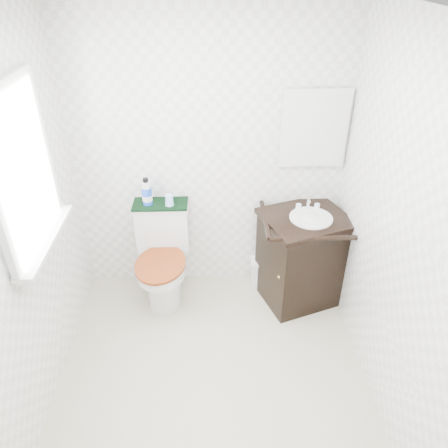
{
  "coord_description": "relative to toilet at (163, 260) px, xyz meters",
  "views": [
    {
      "loc": [
        0.02,
        -2.05,
        2.61
      ],
      "look_at": [
        0.1,
        0.75,
        0.86
      ],
      "focal_mm": 35.0,
      "sensor_mm": 36.0,
      "label": 1
    }
  ],
  "objects": [
    {
      "name": "cup",
      "position": [
        0.08,
        0.09,
        0.54
      ],
      "size": [
        0.07,
        0.07,
        0.09
      ],
      "primitive_type": "cone",
      "color": "#90B3ED",
      "rests_on": "towel"
    },
    {
      "name": "wall_right",
      "position": [
        1.51,
        -0.97,
        0.83
      ],
      "size": [
        0.0,
        2.4,
        2.4
      ],
      "primitive_type": "plane",
      "rotation": [
        1.57,
        0.0,
        -1.57
      ],
      "color": "silver",
      "rests_on": "ground"
    },
    {
      "name": "mouthwash_bottle",
      "position": [
        -0.1,
        0.12,
        0.6
      ],
      "size": [
        0.08,
        0.08,
        0.23
      ],
      "color": "blue",
      "rests_on": "towel"
    },
    {
      "name": "trash_bin",
      "position": [
        0.86,
        0.08,
        -0.22
      ],
      "size": [
        0.2,
        0.17,
        0.29
      ],
      "color": "silver",
      "rests_on": "floor"
    },
    {
      "name": "wall_front",
      "position": [
        0.41,
        -2.17,
        0.83
      ],
      "size": [
        2.4,
        0.0,
        2.4
      ],
      "primitive_type": "plane",
      "rotation": [
        -1.57,
        0.0,
        0.0
      ],
      "color": "silver",
      "rests_on": "ground"
    },
    {
      "name": "ceiling",
      "position": [
        0.41,
        -0.97,
        2.03
      ],
      "size": [
        2.4,
        2.4,
        0.0
      ],
      "primitive_type": "plane",
      "rotation": [
        3.14,
        0.0,
        0.0
      ],
      "color": "white",
      "rests_on": "wall_back"
    },
    {
      "name": "mirror",
      "position": [
        1.22,
        0.21,
        1.08
      ],
      "size": [
        0.5,
        0.02,
        0.6
      ],
      "primitive_type": "cube",
      "color": "silver",
      "rests_on": "wall_back"
    },
    {
      "name": "floor",
      "position": [
        0.41,
        -0.97,
        -0.37
      ],
      "size": [
        2.4,
        2.4,
        0.0
      ],
      "primitive_type": "plane",
      "color": "#BAAE96",
      "rests_on": "ground"
    },
    {
      "name": "wall_back",
      "position": [
        0.41,
        0.23,
        0.83
      ],
      "size": [
        2.4,
        0.0,
        2.4
      ],
      "primitive_type": "plane",
      "rotation": [
        1.57,
        0.0,
        0.0
      ],
      "color": "silver",
      "rests_on": "ground"
    },
    {
      "name": "towel",
      "position": [
        0.0,
        0.12,
        0.48
      ],
      "size": [
        0.45,
        0.22,
        0.02
      ],
      "primitive_type": "cube",
      "color": "black",
      "rests_on": "toilet"
    },
    {
      "name": "vanity",
      "position": [
        1.18,
        -0.06,
        0.06
      ],
      "size": [
        0.81,
        0.75,
        0.92
      ],
      "color": "black",
      "rests_on": "floor"
    },
    {
      "name": "soap_bar",
      "position": [
        1.13,
        0.05,
        0.46
      ],
      "size": [
        0.06,
        0.04,
        0.02
      ],
      "primitive_type": "ellipsoid",
      "color": "#1B8472",
      "rests_on": "vanity"
    },
    {
      "name": "window",
      "position": [
        -0.66,
        -0.72,
        1.18
      ],
      "size": [
        0.02,
        0.7,
        0.9
      ],
      "primitive_type": "cube",
      "color": "white",
      "rests_on": "wall_left"
    },
    {
      "name": "toilet",
      "position": [
        0.0,
        0.0,
        0.0
      ],
      "size": [
        0.46,
        0.66,
        0.84
      ],
      "color": "silver",
      "rests_on": "floor"
    },
    {
      "name": "wall_left",
      "position": [
        -0.69,
        -0.97,
        0.83
      ],
      "size": [
        0.0,
        2.4,
        2.4
      ],
      "primitive_type": "plane",
      "rotation": [
        1.57,
        0.0,
        1.57
      ],
      "color": "silver",
      "rests_on": "ground"
    }
  ]
}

